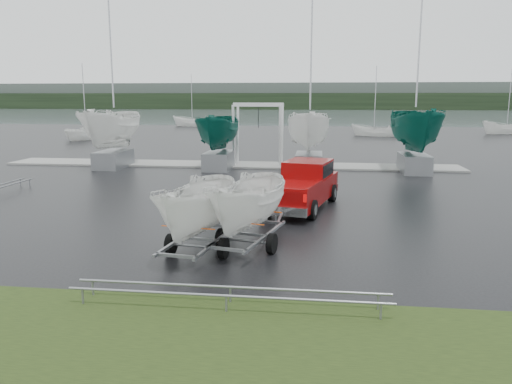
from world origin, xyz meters
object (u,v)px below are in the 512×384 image
object	(u,v)px
pickup_truck	(304,184)
boat_hoist	(258,125)
trailer_parked	(198,163)
trailer_hitched	(248,160)

from	to	relation	value
pickup_truck	boat_hoist	xyz separation A→B (m)	(-3.36, 12.18, 1.70)
trailer_parked	boat_hoist	distance (m)	18.98
pickup_truck	trailer_parked	xyz separation A→B (m)	(-2.78, -6.80, 1.71)
trailer_hitched	trailer_parked	distance (m)	1.51
pickup_truck	trailer_hitched	xyz separation A→B (m)	(-1.44, -6.10, 1.71)
trailer_parked	boat_hoist	size ratio (longest dim) A/B	1.19
trailer_hitched	trailer_parked	bearing A→B (deg)	-139.03
pickup_truck	trailer_parked	size ratio (longest dim) A/B	1.19
pickup_truck	trailer_parked	distance (m)	7.54
trailer_hitched	trailer_parked	size ratio (longest dim) A/B	1.00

